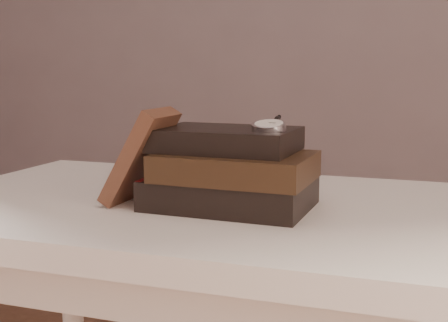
% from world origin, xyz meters
% --- Properties ---
extents(table, '(1.00, 0.60, 0.75)m').
position_xyz_m(table, '(0.00, 0.35, 0.66)').
color(table, white).
rests_on(table, ground).
extents(book_stack, '(0.27, 0.19, 0.13)m').
position_xyz_m(book_stack, '(0.05, 0.32, 0.81)').
color(book_stack, black).
rests_on(book_stack, table).
extents(journal, '(0.11, 0.11, 0.16)m').
position_xyz_m(journal, '(-0.10, 0.29, 0.83)').
color(journal, '#3F2218').
rests_on(journal, table).
extents(pocket_watch, '(0.06, 0.16, 0.02)m').
position_xyz_m(pocket_watch, '(0.11, 0.30, 0.89)').
color(pocket_watch, silver).
rests_on(pocket_watch, book_stack).
extents(eyeglasses, '(0.11, 0.13, 0.05)m').
position_xyz_m(eyeglasses, '(-0.04, 0.41, 0.82)').
color(eyeglasses, silver).
rests_on(eyeglasses, book_stack).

